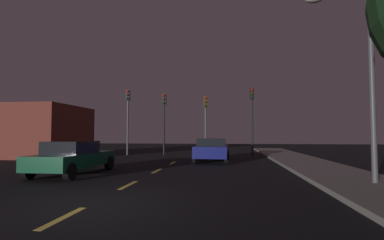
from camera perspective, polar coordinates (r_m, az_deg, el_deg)
The scene contains 14 objects.
ground_plane at distance 14.19m, azimuth -6.25°, elevation -9.54°, with size 80.00×80.00×0.00m, color black.
sidewalk_curb_right at distance 14.44m, azimuth 24.51°, elevation -8.88°, with size 3.00×40.00×0.15m, color gray.
lane_stripe_nearest at distance 6.62m, azimuth -23.80°, elevation -17.01°, with size 0.16×1.60×0.01m, color #EACC4C.
lane_stripe_second at distance 10.01m, azimuth -12.26°, elevation -12.27°, with size 0.16×1.60×0.01m, color #EACC4C.
lane_stripe_third at distance 13.62m, azimuth -6.84°, elevation -9.80°, with size 0.16×1.60×0.01m, color #EACC4C.
lane_stripe_fourth at distance 17.31m, azimuth -3.75°, elevation -8.33°, with size 0.16×1.60×0.01m, color #EACC4C.
traffic_signal_far_left at distance 24.56m, azimuth -12.42°, elevation 2.01°, with size 0.32×0.38×5.35m.
traffic_signal_center_left at distance 23.69m, azimuth -5.47°, elevation 1.54°, with size 0.32×0.38×4.96m.
traffic_signal_center_right at distance 23.18m, azimuth 2.64°, elevation 1.19°, with size 0.32×0.38×4.68m.
traffic_signal_far_right at distance 23.21m, azimuth 11.64°, elevation 2.21°, with size 0.32×0.38×5.29m.
car_stopped_ahead at distance 18.09m, azimuth 3.94°, elevation -5.74°, with size 2.06×4.30×1.43m.
car_adjacent_lane at distance 13.29m, azimuth -22.09°, elevation -6.70°, with size 1.84×4.55×1.38m.
street_lamp_right at distance 10.94m, azimuth 29.85°, elevation 9.31°, with size 2.08×0.36×6.32m.
storefront_left at distance 24.67m, azimuth -27.06°, elevation -2.00°, with size 5.23×6.03×3.79m, color maroon.
Camera 1 is at (3.27, -6.71, 1.65)m, focal length 27.36 mm.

